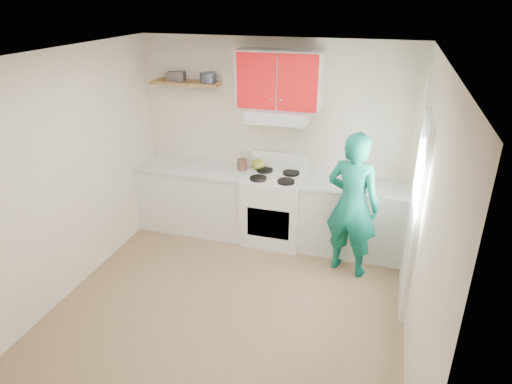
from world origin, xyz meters
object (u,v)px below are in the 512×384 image
(crock, at_px, (242,165))
(stove, at_px, (274,209))
(person, at_px, (352,205))
(tin, at_px, (208,77))
(kettle, at_px, (258,164))

(crock, bearing_deg, stove, -13.85)
(person, bearing_deg, crock, -3.68)
(tin, bearing_deg, kettle, 0.60)
(stove, relative_size, person, 0.53)
(kettle, bearing_deg, crock, -174.08)
(stove, relative_size, kettle, 5.24)
(tin, height_order, crock, tin)
(stove, relative_size, tin, 4.50)
(stove, height_order, kettle, kettle)
(person, bearing_deg, kettle, -8.78)
(stove, xyz_separation_m, kettle, (-0.28, 0.18, 0.53))
(kettle, distance_m, person, 1.46)
(crock, bearing_deg, tin, 173.13)
(stove, bearing_deg, person, -23.95)
(kettle, height_order, person, person)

